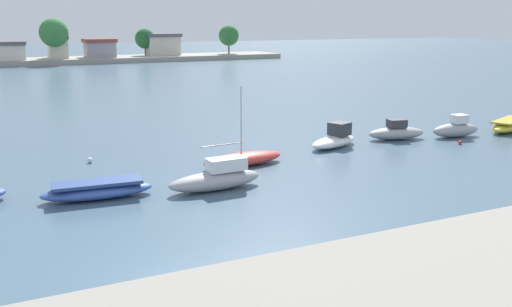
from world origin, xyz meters
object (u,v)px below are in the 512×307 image
Objects in this scene: mooring_buoy_2 at (90,160)px; moored_boat_7 at (456,129)px; moored_boat_6 at (396,132)px; mooring_buoy_1 at (460,142)px; moored_boat_3 at (217,178)px; moored_boat_8 at (509,125)px; moored_boat_5 at (335,139)px; moored_boat_4 at (243,159)px; moored_boat_2 at (97,190)px.

moored_boat_7 is at bearing -8.32° from mooring_buoy_2.
moored_boat_6 is at bearing 171.27° from moored_boat_7.
mooring_buoy_1 is (-1.64, -2.09, -0.46)m from moored_boat_7.
moored_boat_7 reaches higher than moored_boat_3.
moored_boat_8 is 7.44m from mooring_buoy_1.
moored_boat_5 is at bearing -9.56° from mooring_buoy_2.
moored_boat_7 is at bearing 157.03° from moored_boat_8.
moored_boat_6 is 21.54m from mooring_buoy_2.
moored_boat_2 is at bearing -168.41° from moored_boat_4.
moored_boat_4 reaches higher than moored_boat_6.
moored_boat_6 is at bearing -20.62° from moored_boat_5.
moored_boat_5 is (7.78, 1.90, 0.14)m from moored_boat_4.
moored_boat_4 is at bearing 175.43° from mooring_buoy_1.
moored_boat_4 is 1.39× the size of moored_boat_7.
moored_boat_6 is at bearing 131.56° from mooring_buoy_1.
mooring_buoy_2 is at bearing 148.63° from moored_boat_5.
moored_boat_7 is (26.79, 3.53, 0.19)m from moored_boat_2.
moored_boat_6 is (16.40, 5.87, -0.07)m from moored_boat_3.
mooring_buoy_1 is (19.32, 2.57, -0.45)m from moored_boat_3.
moored_boat_5 reaches higher than mooring_buoy_2.
moored_boat_5 is at bearing 153.35° from moored_boat_8.
moored_boat_3 reaches higher than moored_boat_8.
mooring_buoy_1 is (-7.16, -2.03, -0.30)m from moored_boat_8.
moored_boat_5 reaches higher than moored_boat_8.
moored_boat_5 is at bearing 8.47° from moored_boat_4.
moored_boat_2 is at bearing 166.33° from moored_boat_3.
mooring_buoy_1 is (2.93, -3.30, -0.38)m from moored_boat_6.
moored_boat_7 is 5.52m from moored_boat_8.
moored_boat_7 is at bearing -2.68° from moored_boat_4.
moored_boat_7 is 0.71× the size of moored_boat_8.
mooring_buoy_1 is at bearing -35.98° from moored_boat_6.
moored_boat_2 is 18.74× the size of mooring_buoy_1.
moored_boat_4 is (3.20, 3.86, -0.20)m from moored_boat_3.
moored_boat_6 is 1.13× the size of moored_boat_7.
moored_boat_5 is 1.05× the size of moored_boat_6.
moored_boat_8 is 19.45× the size of mooring_buoy_1.
moored_boat_6 is 15.47× the size of mooring_buoy_1.
mooring_buoy_2 is (-24.31, 5.88, 0.02)m from mooring_buoy_1.
moored_boat_3 is 19.50m from mooring_buoy_1.
mooring_buoy_1 is at bearing -9.83° from moored_boat_4.
moored_boat_2 is 7.38m from mooring_buoy_2.
mooring_buoy_2 is (-8.19, 4.59, -0.23)m from moored_boat_4.
moored_boat_3 is 0.92× the size of moored_boat_4.
moored_boat_7 reaches higher than moored_boat_8.
moored_boat_7 is at bearing -2.44° from moored_boat_6.
mooring_buoy_2 is (-15.97, 2.69, -0.37)m from moored_boat_5.
moored_boat_3 is 9.82m from mooring_buoy_2.
mooring_buoy_2 is (-21.38, 2.58, -0.36)m from moored_boat_6.
moored_boat_3 reaches higher than moored_boat_2.
moored_boat_5 is 14.23× the size of mooring_buoy_2.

